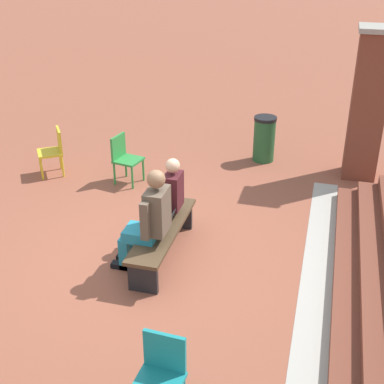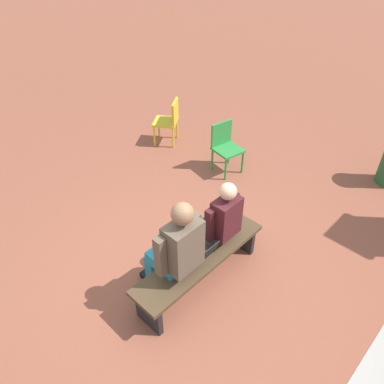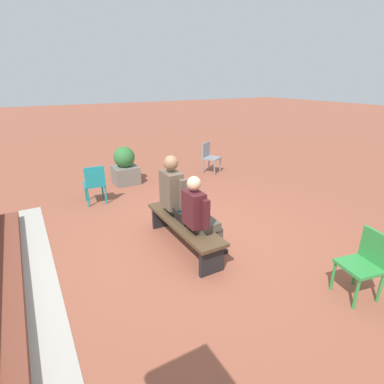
{
  "view_description": "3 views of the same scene",
  "coord_description": "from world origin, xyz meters",
  "views": [
    {
      "loc": [
        5.74,
        2.09,
        4.07
      ],
      "look_at": [
        -0.02,
        0.56,
        1.05
      ],
      "focal_mm": 50.0,
      "sensor_mm": 36.0,
      "label": 1
    },
    {
      "loc": [
        2.12,
        2.09,
        3.64
      ],
      "look_at": [
        -0.42,
        -0.34,
        0.9
      ],
      "focal_mm": 35.0,
      "sensor_mm": 36.0,
      "label": 2
    },
    {
      "loc": [
        -3.71,
        2.09,
        2.51
      ],
      "look_at": [
        0.38,
        -0.25,
        0.72
      ],
      "focal_mm": 28.0,
      "sensor_mm": 36.0,
      "label": 3
    }
  ],
  "objects": [
    {
      "name": "litter_bin",
      "position": [
        -3.67,
        0.98,
        0.43
      ],
      "size": [
        0.42,
        0.42,
        0.86
      ],
      "color": "#23562D",
      "rests_on": "ground"
    },
    {
      "name": "plastic_chair_near_bench_right",
      "position": [
        -2.11,
        -1.2,
        0.48
      ],
      "size": [
        0.49,
        0.49,
        0.84
      ],
      "color": "#2D893D",
      "rests_on": "ground"
    },
    {
      "name": "brick_pillar_left_of_steps",
      "position": [
        -3.43,
        2.72,
        1.31
      ],
      "size": [
        0.64,
        0.64,
        2.6
      ],
      "color": "brown",
      "rests_on": "ground"
    },
    {
      "name": "plastic_chair_foreground",
      "position": [
        -2.1,
        -2.53,
        0.48
      ],
      "size": [
        0.58,
        0.58,
        0.84
      ],
      "color": "gold",
      "rests_on": "ground"
    },
    {
      "name": "plastic_chair_mid_courtyard",
      "position": [
        2.42,
        0.92,
        0.48
      ],
      "size": [
        0.44,
        0.44,
        0.84
      ],
      "color": "teal",
      "rests_on": "ground"
    },
    {
      "name": "bench",
      "position": [
        -0.05,
        0.15,
        0.35
      ],
      "size": [
        1.8,
        0.44,
        0.45
      ],
      "color": "#4C3823",
      "rests_on": "ground"
    },
    {
      "name": "laptop",
      "position": [
        -0.06,
        0.16,
        0.5
      ],
      "size": [
        0.32,
        0.29,
        0.21
      ],
      "color": "black",
      "rests_on": "bench"
    },
    {
      "name": "concrete_strip",
      "position": [
        -0.05,
        2.19,
        0.0
      ],
      "size": [
        5.72,
        0.4,
        0.01
      ],
      "primitive_type": "cube",
      "color": "#A8A399",
      "rests_on": "ground"
    },
    {
      "name": "person_student",
      "position": [
        -0.43,
        0.08,
        0.69
      ],
      "size": [
        0.51,
        0.64,
        1.29
      ],
      "color": "#4C473D",
      "rests_on": "ground"
    },
    {
      "name": "ground_plane",
      "position": [
        0.0,
        0.0,
        0.0
      ],
      "size": [
        60.0,
        60.0,
        0.0
      ],
      "primitive_type": "plane",
      "color": "brown"
    },
    {
      "name": "person_adult",
      "position": [
        0.26,
        0.07,
        0.75
      ],
      "size": [
        0.59,
        0.75,
        1.42
      ],
      "color": "teal",
      "rests_on": "ground"
    }
  ]
}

